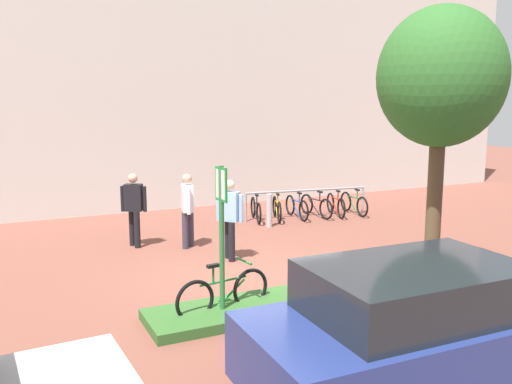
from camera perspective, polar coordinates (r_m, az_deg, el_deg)
ground_plane at (r=10.81m, az=-0.09°, el=-8.51°), size 60.00×60.00×0.00m
building_facade at (r=17.53m, az=-11.16°, el=14.72°), size 28.00×1.20×10.00m
planter_strip at (r=9.71m, az=9.46°, el=-10.25°), size 7.00×1.10×0.16m
tree_sidewalk at (r=10.39m, az=18.82°, el=11.13°), size 2.27×2.27×5.02m
parking_sign_post at (r=8.23m, az=-3.63°, el=-2.94°), size 0.08×0.36×2.40m
bike_at_sign at (r=8.73m, az=-3.41°, el=-10.54°), size 1.67×0.43×0.86m
bike_rack_cluster at (r=15.88m, az=5.32°, el=-1.45°), size 3.73×1.96×0.83m
bollard_steel at (r=14.60m, az=1.40°, el=-1.95°), size 0.16×0.16×0.90m
person_shirt_blue at (r=12.53m, az=-7.19°, el=-1.44°), size 0.33×0.60×1.72m
person_casual_tan at (r=11.48m, az=-2.78°, el=-2.38°), size 0.45×0.47×1.72m
person_suited_navy at (r=12.82m, az=-12.70°, el=-1.35°), size 0.54×0.41×1.72m
car_navy_sedan at (r=6.72m, az=17.14°, el=-13.52°), size 4.34×2.09×1.54m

